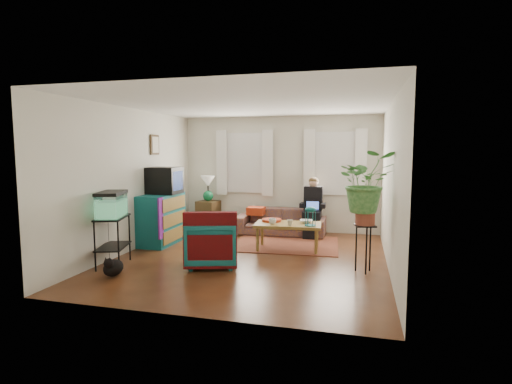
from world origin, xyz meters
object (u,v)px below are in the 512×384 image
(aquarium_stand, at_px, (113,241))
(armchair, at_px, (212,240))
(side_table, at_px, (208,215))
(coffee_table, at_px, (288,237))
(plant_stand, at_px, (364,248))
(sofa, at_px, (281,217))
(dresser, at_px, (161,219))

(aquarium_stand, bearing_deg, armchair, -1.37)
(side_table, bearing_deg, aquarium_stand, -96.15)
(side_table, relative_size, coffee_table, 0.54)
(coffee_table, bearing_deg, side_table, 140.28)
(armchair, xyz_separation_m, plant_stand, (2.36, 0.23, -0.04))
(aquarium_stand, relative_size, armchair, 0.98)
(armchair, relative_size, plant_stand, 1.11)
(sofa, xyz_separation_m, armchair, (-0.61, -2.60, 0.03))
(plant_stand, bearing_deg, coffee_table, 142.34)
(dresser, relative_size, aquarium_stand, 1.38)
(aquarium_stand, xyz_separation_m, plant_stand, (3.88, 0.66, -0.03))
(sofa, bearing_deg, plant_stand, -54.10)
(dresser, bearing_deg, armchair, -37.96)
(side_table, xyz_separation_m, dresser, (-0.34, -1.66, 0.16))
(sofa, height_order, coffee_table, sofa)
(sofa, bearing_deg, aquarium_stand, -125.67)
(aquarium_stand, height_order, armchair, armchair)
(side_table, relative_size, armchair, 0.81)
(side_table, bearing_deg, armchair, -67.53)
(armchair, bearing_deg, dresser, -54.45)
(side_table, xyz_separation_m, plant_stand, (3.53, -2.59, 0.04))
(aquarium_stand, bearing_deg, dresser, 72.47)
(side_table, xyz_separation_m, aquarium_stand, (-0.35, -3.25, 0.07))
(armchair, height_order, plant_stand, armchair)
(dresser, distance_m, armchair, 1.90)
(armchair, xyz_separation_m, coffee_table, (1.01, 1.28, -0.16))
(sofa, height_order, armchair, armchair)
(side_table, xyz_separation_m, armchair, (1.17, -2.82, 0.08))
(dresser, relative_size, coffee_table, 0.91)
(aquarium_stand, height_order, plant_stand, aquarium_stand)
(sofa, distance_m, coffee_table, 1.39)
(sofa, bearing_deg, side_table, 172.38)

